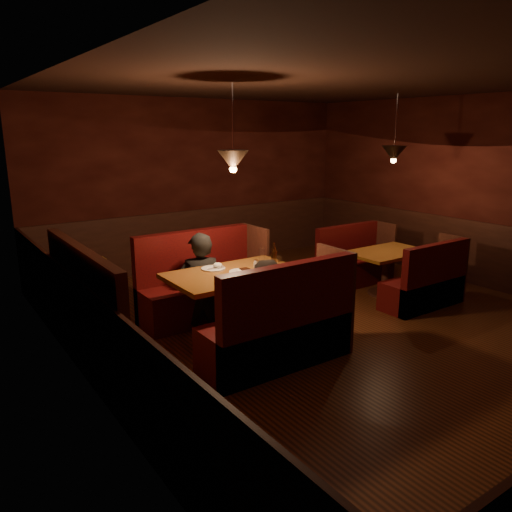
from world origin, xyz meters
TOP-DOWN VIEW (x-y plane):
  - room at (-0.28, 0.04)m, footprint 6.02×7.02m
  - main_table at (-1.25, 0.30)m, footprint 1.50×0.91m
  - main_bench_far at (-1.24, 1.15)m, footprint 1.65×0.59m
  - main_bench_near at (-1.24, -0.55)m, footprint 1.65×0.59m
  - second_table at (1.44, 0.40)m, footprint 1.17×0.75m
  - second_bench_far at (1.46, 1.10)m, footprint 1.29×0.48m
  - second_bench_near at (1.46, -0.30)m, footprint 1.29×0.48m
  - diner_a at (-1.41, 0.85)m, footprint 0.65×0.54m
  - diner_b at (-1.24, -0.35)m, footprint 0.73×0.59m

SIDE VIEW (x-z plane):
  - second_bench_far at x=1.46m, z-range -0.17..0.75m
  - second_bench_near at x=1.46m, z-range -0.17..0.75m
  - main_bench_far at x=-1.24m, z-range -0.20..0.92m
  - main_bench_near at x=-1.24m, z-range -0.20..0.92m
  - second_table at x=1.44m, z-range 0.16..0.82m
  - main_table at x=-1.25m, z-range 0.09..1.14m
  - diner_b at x=-1.24m, z-range 0.00..1.43m
  - diner_a at x=-1.41m, z-range 0.00..1.54m
  - room at x=-0.28m, z-range -0.41..2.51m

